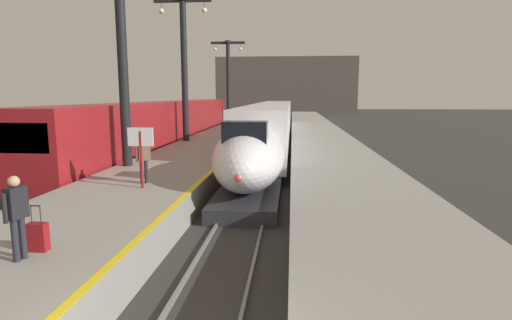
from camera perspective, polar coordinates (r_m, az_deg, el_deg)
The scene contains 18 objects.
platform_left at distance 30.08m, azimuth -6.00°, elevation 1.75°, with size 4.80×110.00×1.05m, color gray.
platform_right at distance 29.62m, azimuth 9.58°, elevation 1.57°, with size 4.80×110.00×1.05m, color gray.
platform_left_safety_stripe at distance 29.66m, azimuth -1.68°, elevation 2.73°, with size 0.20×107.80×0.01m, color yellow.
rail_main_left at distance 32.40m, azimuth 0.69°, elevation 1.49°, with size 0.08×110.00×0.12m, color slate.
rail_main_right at distance 32.33m, azimuth 3.34°, elevation 1.45°, with size 0.08×110.00×0.12m, color slate.
rail_secondary_left at distance 33.98m, azimuth -13.07°, elevation 1.60°, with size 0.08×110.00×0.12m, color slate.
rail_secondary_right at distance 33.55m, azimuth -10.63°, elevation 1.59°, with size 0.08×110.00×0.12m, color slate.
highspeed_train_main at distance 31.56m, azimuth 1.97°, elevation 4.68°, with size 2.92×38.67×3.60m.
regional_train_adjacent at distance 33.50m, azimuth -12.00°, elevation 5.09°, with size 2.85×36.60×3.80m.
station_column_mid at distance 19.89m, azimuth -18.24°, elevation 16.90°, with size 4.00×0.68×10.30m.
station_column_far at distance 29.92m, azimuth -9.97°, elevation 13.98°, with size 4.00×0.68×9.91m.
station_column_distant at distance 49.42m, azimuth -3.89°, elevation 11.81°, with size 4.00×0.68×9.53m.
passenger_near_edge at distance 9.27m, azimuth -30.31°, elevation -6.16°, with size 0.31×0.56×1.69m.
passenger_mid_platform at distance 26.94m, azimuth -4.32°, elevation 4.18°, with size 0.30×0.56×1.69m.
passenger_far_waiting at distance 15.61m, azimuth -15.38°, elevation 0.44°, with size 0.46×0.41×1.69m.
rolling_suitcase at distance 9.80m, azimuth -28.04°, elevation -9.39°, with size 0.40×0.22×0.98m.
departure_info_board at distance 14.77m, azimuth -15.70°, elevation 1.98°, with size 0.90×0.10×2.12m.
terminus_back_wall at distance 106.59m, azimuth 4.18°, elevation 10.38°, with size 36.00×2.00×14.00m, color #4C4742.
Camera 1 is at (1.67, -4.54, 4.26)m, focal length 28.81 mm.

